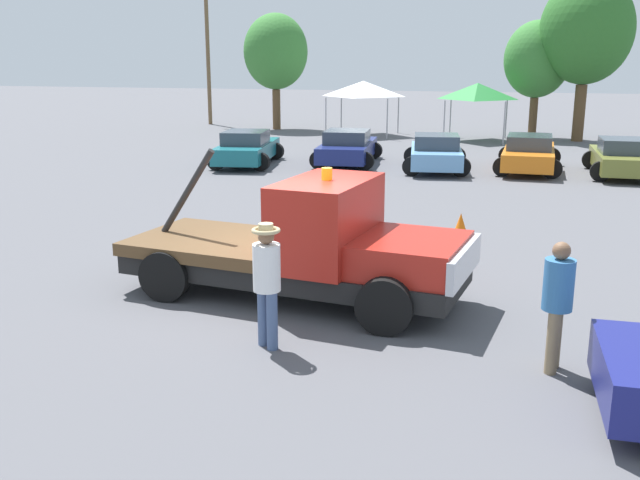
{
  "coord_description": "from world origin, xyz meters",
  "views": [
    {
      "loc": [
        3.74,
        -11.27,
        4.05
      ],
      "look_at": [
        0.5,
        0.0,
        1.05
      ],
      "focal_mm": 40.0,
      "sensor_mm": 36.0,
      "label": 1
    }
  ],
  "objects_px": {
    "person_at_hood": "(267,275)",
    "parked_car_navy": "(348,147)",
    "parked_car_orange": "(529,153)",
    "parked_car_olive": "(624,158)",
    "tow_truck": "(311,248)",
    "canopy_tent_white": "(363,89)",
    "canopy_tent_green": "(478,91)",
    "person_near_truck": "(558,298)",
    "parked_car_teal": "(247,148)",
    "tree_left": "(537,60)",
    "tree_center": "(276,52)",
    "tree_right": "(587,31)",
    "utility_pole": "(208,45)",
    "traffic_cone": "(461,226)",
    "parked_car_skyblue": "(436,153)"
  },
  "relations": [
    {
      "from": "parked_car_teal",
      "to": "tree_center",
      "type": "bearing_deg",
      "value": 5.5
    },
    {
      "from": "canopy_tent_green",
      "to": "tree_left",
      "type": "height_order",
      "value": "tree_left"
    },
    {
      "from": "tow_truck",
      "to": "tree_left",
      "type": "distance_m",
      "value": 27.98
    },
    {
      "from": "tree_center",
      "to": "utility_pole",
      "type": "bearing_deg",
      "value": 159.36
    },
    {
      "from": "person_at_hood",
      "to": "parked_car_navy",
      "type": "height_order",
      "value": "person_at_hood"
    },
    {
      "from": "tow_truck",
      "to": "canopy_tent_green",
      "type": "height_order",
      "value": "canopy_tent_green"
    },
    {
      "from": "canopy_tent_white",
      "to": "traffic_cone",
      "type": "height_order",
      "value": "canopy_tent_white"
    },
    {
      "from": "canopy_tent_white",
      "to": "parked_car_orange",
      "type": "bearing_deg",
      "value": -50.63
    },
    {
      "from": "parked_car_olive",
      "to": "person_near_truck",
      "type": "bearing_deg",
      "value": 169.47
    },
    {
      "from": "person_near_truck",
      "to": "parked_car_teal",
      "type": "xyz_separation_m",
      "value": [
        -10.93,
        16.51,
        -0.38
      ]
    },
    {
      "from": "parked_car_olive",
      "to": "tree_left",
      "type": "relative_size",
      "value": 0.74
    },
    {
      "from": "canopy_tent_white",
      "to": "traffic_cone",
      "type": "bearing_deg",
      "value": -71.46
    },
    {
      "from": "person_near_truck",
      "to": "tree_right",
      "type": "xyz_separation_m",
      "value": [
        1.94,
        28.73,
        4.3
      ]
    },
    {
      "from": "canopy_tent_white",
      "to": "canopy_tent_green",
      "type": "distance_m",
      "value": 6.07
    },
    {
      "from": "person_near_truck",
      "to": "tree_right",
      "type": "distance_m",
      "value": 29.11
    },
    {
      "from": "person_at_hood",
      "to": "tree_left",
      "type": "relative_size",
      "value": 0.31
    },
    {
      "from": "tow_truck",
      "to": "parked_car_navy",
      "type": "height_order",
      "value": "tow_truck"
    },
    {
      "from": "parked_car_teal",
      "to": "canopy_tent_white",
      "type": "distance_m",
      "value": 12.24
    },
    {
      "from": "canopy_tent_white",
      "to": "tow_truck",
      "type": "bearing_deg",
      "value": -79.17
    },
    {
      "from": "tree_left",
      "to": "person_at_hood",
      "type": "bearing_deg",
      "value": -97.03
    },
    {
      "from": "tow_truck",
      "to": "person_at_hood",
      "type": "bearing_deg",
      "value": -82.88
    },
    {
      "from": "parked_car_navy",
      "to": "person_near_truck",
      "type": "bearing_deg",
      "value": -163.72
    },
    {
      "from": "parked_car_navy",
      "to": "tree_right",
      "type": "height_order",
      "value": "tree_right"
    },
    {
      "from": "tow_truck",
      "to": "person_near_truck",
      "type": "height_order",
      "value": "tow_truck"
    },
    {
      "from": "parked_car_teal",
      "to": "parked_car_skyblue",
      "type": "xyz_separation_m",
      "value": [
        7.24,
        0.63,
        -0.0
      ]
    },
    {
      "from": "parked_car_teal",
      "to": "canopy_tent_white",
      "type": "height_order",
      "value": "canopy_tent_white"
    },
    {
      "from": "person_near_truck",
      "to": "canopy_tent_green",
      "type": "relative_size",
      "value": 0.61
    },
    {
      "from": "tow_truck",
      "to": "parked_car_olive",
      "type": "xyz_separation_m",
      "value": [
        6.76,
        15.72,
        -0.27
      ]
    },
    {
      "from": "parked_car_olive",
      "to": "tree_center",
      "type": "bearing_deg",
      "value": 52.45
    },
    {
      "from": "tree_left",
      "to": "parked_car_navy",
      "type": "bearing_deg",
      "value": -120.98
    },
    {
      "from": "tow_truck",
      "to": "canopy_tent_white",
      "type": "relative_size",
      "value": 1.86
    },
    {
      "from": "parked_car_navy",
      "to": "canopy_tent_green",
      "type": "xyz_separation_m",
      "value": [
        4.23,
        9.74,
        1.79
      ]
    },
    {
      "from": "parked_car_olive",
      "to": "canopy_tent_green",
      "type": "bearing_deg",
      "value": 29.0
    },
    {
      "from": "tow_truck",
      "to": "parked_car_olive",
      "type": "bearing_deg",
      "value": 73.67
    },
    {
      "from": "parked_car_skyblue",
      "to": "tree_center",
      "type": "xyz_separation_m",
      "value": [
        -10.91,
        13.24,
        3.74
      ]
    },
    {
      "from": "parked_car_orange",
      "to": "person_at_hood",
      "type": "bearing_deg",
      "value": 170.15
    },
    {
      "from": "parked_car_orange",
      "to": "parked_car_olive",
      "type": "height_order",
      "value": "same"
    },
    {
      "from": "tree_left",
      "to": "parked_car_orange",
      "type": "bearing_deg",
      "value": -90.7
    },
    {
      "from": "canopy_tent_white",
      "to": "utility_pole",
      "type": "distance_m",
      "value": 11.6
    },
    {
      "from": "tree_center",
      "to": "utility_pole",
      "type": "distance_m",
      "value": 5.47
    },
    {
      "from": "tow_truck",
      "to": "tree_left",
      "type": "xyz_separation_m",
      "value": [
        3.68,
        27.57,
        3.05
      ]
    },
    {
      "from": "tree_right",
      "to": "utility_pole",
      "type": "xyz_separation_m",
      "value": [
        -21.64,
        3.56,
        -0.5
      ]
    },
    {
      "from": "person_near_truck",
      "to": "tree_right",
      "type": "bearing_deg",
      "value": 96.86
    },
    {
      "from": "parked_car_skyblue",
      "to": "traffic_cone",
      "type": "height_order",
      "value": "parked_car_skyblue"
    },
    {
      "from": "parked_car_orange",
      "to": "tree_left",
      "type": "xyz_separation_m",
      "value": [
        0.14,
        11.53,
        3.32
      ]
    },
    {
      "from": "parked_car_skyblue",
      "to": "canopy_tent_green",
      "type": "distance_m",
      "value": 10.62
    },
    {
      "from": "traffic_cone",
      "to": "utility_pole",
      "type": "distance_m",
      "value": 31.15
    },
    {
      "from": "person_near_truck",
      "to": "tree_center",
      "type": "bearing_deg",
      "value": 126.39
    },
    {
      "from": "person_near_truck",
      "to": "tree_center",
      "type": "height_order",
      "value": "tree_center"
    },
    {
      "from": "parked_car_navy",
      "to": "utility_pole",
      "type": "xyz_separation_m",
      "value": [
        -12.47,
        14.45,
        4.18
      ]
    }
  ]
}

